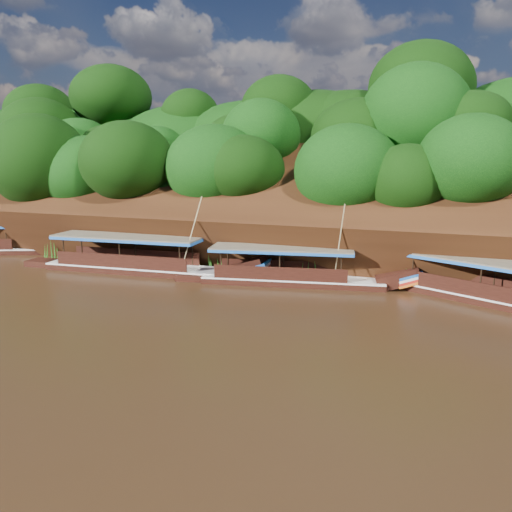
# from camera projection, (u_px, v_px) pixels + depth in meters

# --- Properties ---
(ground) EXTENTS (160.00, 160.00, 0.00)m
(ground) POSITION_uv_depth(u_px,v_px,m) (242.00, 323.00, 24.30)
(ground) COLOR black
(ground) RESTS_ON ground
(riverbank) EXTENTS (120.00, 30.06, 19.40)m
(riverbank) POSITION_uv_depth(u_px,v_px,m) (336.00, 225.00, 44.81)
(riverbank) COLOR black
(riverbank) RESTS_ON ground
(boat_1) EXTENTS (13.69, 4.31, 5.68)m
(boat_1) POSITION_uv_depth(u_px,v_px,m) (304.00, 276.00, 31.48)
(boat_1) COLOR black
(boat_1) RESTS_ON ground
(boat_2) EXTENTS (16.27, 3.42, 5.88)m
(boat_2) POSITION_uv_depth(u_px,v_px,m) (150.00, 265.00, 34.55)
(boat_2) COLOR black
(boat_2) RESTS_ON ground
(reeds) EXTENTS (50.89, 2.02, 2.19)m
(reeds) POSITION_uv_depth(u_px,v_px,m) (255.00, 263.00, 33.87)
(reeds) COLOR #2A731C
(reeds) RESTS_ON ground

